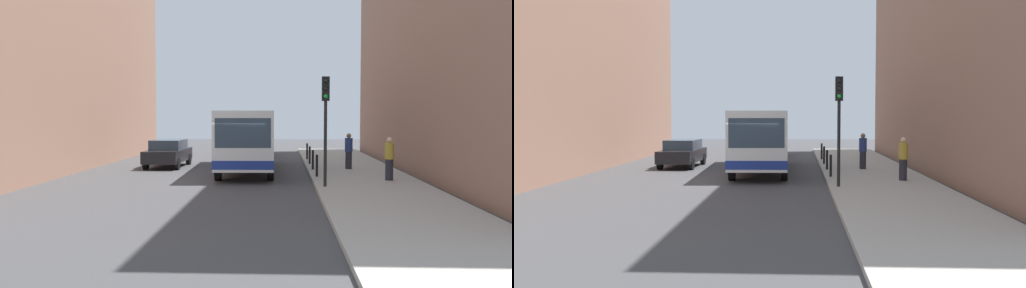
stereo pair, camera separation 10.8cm
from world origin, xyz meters
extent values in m
plane|color=#424244|center=(0.00, 0.00, 0.00)|extent=(80.00, 80.00, 0.00)
cube|color=#ADA89E|center=(5.40, 0.00, 0.07)|extent=(4.40, 40.00, 0.15)
cube|color=#936B56|center=(-11.50, 4.00, 6.43)|extent=(7.00, 32.00, 12.85)
cube|color=#936B56|center=(11.50, 4.00, 8.05)|extent=(7.00, 32.00, 16.10)
cube|color=white|center=(0.18, 4.32, 1.75)|extent=(2.85, 11.07, 2.50)
cube|color=navy|center=(0.18, 4.32, 0.80)|extent=(2.87, 11.10, 0.36)
cube|color=#2D3D4C|center=(0.36, -1.16, 2.10)|extent=(2.26, 0.13, 1.20)
cube|color=#2D3D4C|center=(0.17, 4.82, 2.10)|extent=(2.82, 9.48, 1.00)
cylinder|color=black|center=(1.44, 0.46, 0.50)|extent=(0.31, 1.01, 1.00)
cylinder|color=black|center=(-0.82, 0.38, 0.50)|extent=(0.31, 1.01, 1.00)
cylinder|color=black|center=(1.19, 8.25, 0.50)|extent=(0.31, 1.01, 1.00)
cylinder|color=black|center=(-1.07, 8.18, 0.50)|extent=(0.31, 1.01, 1.00)
cube|color=black|center=(-4.22, 6.26, 0.64)|extent=(1.93, 4.45, 0.64)
cube|color=#2D3D4C|center=(-4.21, 6.41, 1.22)|extent=(1.67, 2.51, 0.52)
cylinder|color=black|center=(-3.44, 4.74, 0.32)|extent=(0.24, 0.65, 0.64)
cylinder|color=black|center=(-5.08, 4.79, 0.32)|extent=(0.24, 0.65, 0.64)
cylinder|color=black|center=(-3.36, 7.74, 0.32)|extent=(0.24, 0.65, 0.64)
cylinder|color=black|center=(-4.99, 7.79, 0.32)|extent=(0.24, 0.65, 0.64)
cube|color=maroon|center=(-0.07, 14.22, 0.64)|extent=(1.89, 4.44, 0.64)
cube|color=#2D3D4C|center=(-0.07, 14.37, 1.22)|extent=(1.65, 2.50, 0.52)
cylinder|color=black|center=(0.78, 12.73, 0.32)|extent=(0.23, 0.64, 0.64)
cylinder|color=black|center=(-0.86, 12.70, 0.32)|extent=(0.23, 0.64, 0.64)
cylinder|color=black|center=(0.72, 15.73, 0.32)|extent=(0.23, 0.64, 0.64)
cylinder|color=black|center=(-0.92, 15.70, 0.32)|extent=(0.23, 0.64, 0.64)
cylinder|color=black|center=(3.55, -2.58, 1.75)|extent=(0.12, 0.12, 3.20)
cube|color=black|center=(3.55, -2.58, 3.80)|extent=(0.28, 0.24, 0.90)
sphere|color=black|center=(3.55, -2.71, 4.08)|extent=(0.16, 0.16, 0.16)
sphere|color=black|center=(3.55, -2.71, 3.80)|extent=(0.16, 0.16, 0.16)
sphere|color=green|center=(3.55, -2.71, 3.52)|extent=(0.16, 0.16, 0.16)
cylinder|color=black|center=(3.45, 0.72, 0.62)|extent=(0.11, 0.11, 0.95)
cylinder|color=black|center=(3.45, 3.82, 0.62)|extent=(0.11, 0.11, 0.95)
cylinder|color=black|center=(3.45, 6.92, 0.62)|extent=(0.11, 0.11, 0.95)
cylinder|color=black|center=(3.45, 10.02, 0.62)|extent=(0.11, 0.11, 0.95)
cylinder|color=#26262D|center=(6.33, -0.48, 0.58)|extent=(0.32, 0.32, 0.86)
cylinder|color=gold|center=(6.33, -0.48, 1.35)|extent=(0.38, 0.38, 0.67)
sphere|color=beige|center=(6.33, -0.48, 1.80)|extent=(0.24, 0.24, 0.24)
cylinder|color=#26262D|center=(5.23, 4.17, 0.58)|extent=(0.32, 0.32, 0.86)
cylinder|color=navy|center=(5.23, 4.17, 1.34)|extent=(0.38, 0.38, 0.66)
sphere|color=#8C6647|center=(5.23, 4.17, 1.80)|extent=(0.24, 0.24, 0.24)
camera|label=1|loc=(1.93, -23.24, 2.85)|focal=38.75mm
camera|label=2|loc=(2.04, -23.23, 2.85)|focal=38.75mm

